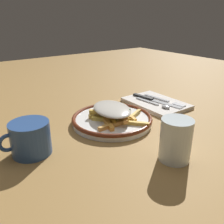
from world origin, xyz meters
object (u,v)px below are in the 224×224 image
at_px(plate, 112,120).
at_px(water_glass, 174,140).
at_px(fork, 164,100).
at_px(knife, 152,99).
at_px(napkin, 156,103).
at_px(fries_heap, 113,111).
at_px(coffee_mug, 30,138).
at_px(spoon, 158,104).

height_order(plate, water_glass, water_glass).
relative_size(fork, knife, 0.84).
bearing_deg(napkin, fries_heap, 9.31).
distance_m(plate, water_glass, 0.25).
bearing_deg(fork, napkin, -22.34).
bearing_deg(knife, water_glass, 52.54).
distance_m(water_glass, coffee_mug, 0.34).
xyz_separation_m(plate, spoon, (-0.20, -0.00, 0.00)).
bearing_deg(napkin, water_glass, 50.35).
height_order(napkin, knife, knife).
height_order(fries_heap, fork, fries_heap).
bearing_deg(napkin, knife, -80.34).
distance_m(fork, water_glass, 0.38).
bearing_deg(fork, plate, 5.12).
xyz_separation_m(fries_heap, spoon, (-0.20, -0.00, -0.02)).
distance_m(fork, coffee_mug, 0.52).
distance_m(knife, spoon, 0.06).
distance_m(spoon, coffee_mug, 0.46).
relative_size(plate, coffee_mug, 2.06).
relative_size(fork, water_glass, 1.76).
xyz_separation_m(fork, coffee_mug, (0.52, 0.05, 0.03)).
bearing_deg(napkin, fork, 157.66).
bearing_deg(fries_heap, plate, -29.20).
xyz_separation_m(plate, napkin, (-0.23, -0.04, -0.01)).
bearing_deg(spoon, water_glass, 49.80).
bearing_deg(plate, fork, -174.88).
distance_m(plate, napkin, 0.23).
height_order(plate, napkin, plate).
bearing_deg(knife, spoon, 67.99).
xyz_separation_m(spoon, coffee_mug, (0.46, 0.03, 0.02)).
height_order(plate, fries_heap, fries_heap).
xyz_separation_m(plate, coffee_mug, (0.26, 0.02, 0.03)).
relative_size(napkin, coffee_mug, 1.87).
distance_m(plate, fork, 0.26).
bearing_deg(fork, coffee_mug, 5.30).
relative_size(fries_heap, knife, 0.94).
bearing_deg(spoon, coffee_mug, 3.13).
bearing_deg(fries_heap, coffee_mug, 5.06).
bearing_deg(napkin, coffee_mug, 7.03).
height_order(napkin, coffee_mug, coffee_mug).
distance_m(fries_heap, water_glass, 0.24).
distance_m(fork, knife, 0.04).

